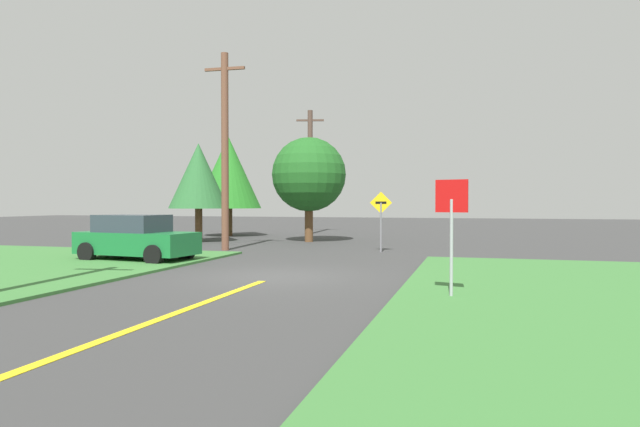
{
  "coord_description": "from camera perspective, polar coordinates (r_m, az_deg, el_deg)",
  "views": [
    {
      "loc": [
        5.29,
        -14.25,
        2.04
      ],
      "look_at": [
        0.63,
        2.28,
        1.7
      ],
      "focal_mm": 30.87,
      "sensor_mm": 36.0,
      "label": 1
    }
  ],
  "objects": [
    {
      "name": "utility_pole_far",
      "position": [
        36.03,
        -1.03,
        4.46
      ],
      "size": [
        1.78,
        0.53,
        8.06
      ],
      "color": "#503B31",
      "rests_on": "ground"
    },
    {
      "name": "ground_plane",
      "position": [
        15.34,
        -4.61,
        -6.52
      ],
      "size": [
        120.0,
        120.0,
        0.0
      ],
      "primitive_type": "plane",
      "color": "#393939"
    },
    {
      "name": "utility_pole_mid",
      "position": [
        23.96,
        -9.83,
        6.57
      ],
      "size": [
        1.8,
        0.31,
        8.41
      ],
      "color": "brown",
      "rests_on": "ground"
    },
    {
      "name": "parked_car_near_building",
      "position": [
        20.19,
        -18.57,
        -2.44
      ],
      "size": [
        4.36,
        2.33,
        1.62
      ],
      "rotation": [
        0.0,
        0.0,
        -0.12
      ],
      "color": "#196B33",
      "rests_on": "ground"
    },
    {
      "name": "stop_sign",
      "position": [
        11.85,
        13.48,
        -0.27
      ],
      "size": [
        0.68,
        0.19,
        2.53
      ],
      "rotation": [
        0.0,
        0.0,
        2.91
      ],
      "color": "#9EA0A8",
      "rests_on": "ground"
    },
    {
      "name": "direction_sign",
      "position": [
        22.68,
        6.33,
        -0.12
      ],
      "size": [
        0.9,
        0.18,
        2.49
      ],
      "color": "slate",
      "rests_on": "ground"
    },
    {
      "name": "pine_tree_center",
      "position": [
        28.61,
        -1.16,
        4.04
      ],
      "size": [
        3.85,
        3.85,
        5.43
      ],
      "color": "brown",
      "rests_on": "ground"
    },
    {
      "name": "oak_tree_right",
      "position": [
        29.31,
        -12.48,
        3.8
      ],
      "size": [
        3.08,
        3.08,
        5.13
      ],
      "color": "brown",
      "rests_on": "ground"
    },
    {
      "name": "oak_tree_left",
      "position": [
        34.1,
        -9.48,
        4.21
      ],
      "size": [
        3.99,
        3.99,
        6.09
      ],
      "color": "brown",
      "rests_on": "ground"
    },
    {
      "name": "lane_stripe_center",
      "position": [
        8.44,
        -24.38,
        -12.93
      ],
      "size": [
        0.2,
        14.0,
        0.01
      ],
      "primitive_type": "cube",
      "color": "yellow",
      "rests_on": "ground"
    }
  ]
}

